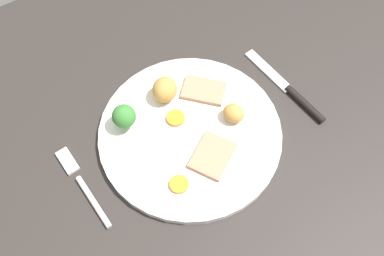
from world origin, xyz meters
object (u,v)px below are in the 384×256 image
at_px(dinner_plate, 192,133).
at_px(knife, 291,91).
at_px(roast_potato_right, 163,90).
at_px(broccoli_floret, 124,117).
at_px(meat_slice_main, 204,90).
at_px(carrot_coin_front, 179,184).
at_px(roast_potato_left, 234,113).
at_px(carrot_coin_back, 176,118).
at_px(fork, 82,184).
at_px(meat_slice_under, 212,156).

distance_m(dinner_plate, knife, 0.19).
height_order(roast_potato_right, broccoli_floret, broccoli_floret).
distance_m(meat_slice_main, carrot_coin_front, 0.17).
xyz_separation_m(roast_potato_right, broccoli_floret, (-0.08, -0.01, 0.01)).
bearing_deg(meat_slice_main, broccoli_floret, 175.56).
height_order(roast_potato_left, carrot_coin_back, roast_potato_left).
height_order(dinner_plate, carrot_coin_back, carrot_coin_back).
relative_size(meat_slice_main, roast_potato_left, 1.99).
bearing_deg(fork, carrot_coin_front, -127.64).
bearing_deg(meat_slice_main, knife, -28.95).
distance_m(dinner_plate, roast_potato_left, 0.07).
xyz_separation_m(carrot_coin_back, fork, (-0.18, -0.02, -0.01)).
height_order(meat_slice_main, fork, meat_slice_main).
bearing_deg(roast_potato_left, meat_slice_under, -148.44).
distance_m(roast_potato_left, carrot_coin_back, 0.09).
bearing_deg(carrot_coin_back, meat_slice_under, -80.85).
bearing_deg(dinner_plate, knife, -5.79).
distance_m(meat_slice_main, broccoli_floret, 0.14).
height_order(roast_potato_right, knife, roast_potato_right).
distance_m(carrot_coin_back, knife, 0.21).
bearing_deg(carrot_coin_back, knife, -14.58).
relative_size(dinner_plate, knife, 1.59).
bearing_deg(carrot_coin_back, carrot_coin_front, -118.13).
xyz_separation_m(meat_slice_under, roast_potato_left, (0.07, 0.04, 0.01)).
distance_m(broccoli_floret, knife, 0.29).
distance_m(meat_slice_main, carrot_coin_back, 0.07).
bearing_deg(roast_potato_right, carrot_coin_front, -111.77).
relative_size(meat_slice_main, knife, 0.38).
xyz_separation_m(dinner_plate, knife, (0.19, -0.02, -0.00)).
height_order(meat_slice_under, roast_potato_right, roast_potato_right).
bearing_deg(meat_slice_under, roast_potato_left, 31.56).
bearing_deg(roast_potato_right, roast_potato_left, -50.96).
distance_m(meat_slice_under, broccoli_floret, 0.15).
relative_size(meat_slice_main, roast_potato_right, 1.57).
xyz_separation_m(roast_potato_right, carrot_coin_front, (-0.06, -0.15, -0.02)).
height_order(meat_slice_main, carrot_coin_front, meat_slice_main).
xyz_separation_m(meat_slice_main, roast_potato_left, (0.01, -0.07, 0.01)).
bearing_deg(fork, knife, -99.12).
distance_m(carrot_coin_front, knife, 0.26).
relative_size(roast_potato_left, carrot_coin_front, 1.21).
bearing_deg(meat_slice_under, carrot_coin_front, -169.03).
bearing_deg(knife, broccoli_floret, 66.42).
xyz_separation_m(dinner_plate, meat_slice_main, (0.06, 0.05, 0.01)).
height_order(meat_slice_main, carrot_coin_back, meat_slice_main).
xyz_separation_m(meat_slice_main, knife, (0.13, -0.07, -0.01)).
xyz_separation_m(meat_slice_main, roast_potato_right, (-0.06, 0.03, 0.02)).
relative_size(meat_slice_under, roast_potato_left, 1.95).
distance_m(roast_potato_left, roast_potato_right, 0.12).
bearing_deg(meat_slice_main, fork, -170.65).
bearing_deg(meat_slice_main, carrot_coin_back, -162.50).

